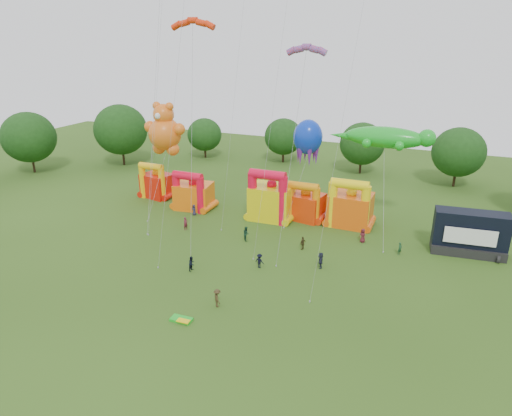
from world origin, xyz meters
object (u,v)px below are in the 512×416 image
at_px(spectator_0, 194,210).
at_px(gecko_kite, 384,177).
at_px(stage_trailer, 470,233).
at_px(spectator_4, 303,243).
at_px(octopus_kite, 303,160).
at_px(bouncy_castle_2, 271,200).
at_px(teddy_bear_kite, 163,144).
at_px(bouncy_castle_0, 157,183).

bearing_deg(spectator_0, gecko_kite, 22.71).
distance_m(stage_trailer, spectator_4, 19.75).
bearing_deg(octopus_kite, gecko_kite, -10.76).
height_order(bouncy_castle_2, spectator_0, bouncy_castle_2).
bearing_deg(teddy_bear_kite, octopus_kite, 14.43).
xyz_separation_m(bouncy_castle_2, teddy_bear_kite, (-16.16, -1.76, 6.93)).
distance_m(bouncy_castle_2, spectator_0, 11.37).
distance_m(bouncy_castle_0, spectator_0, 10.79).
distance_m(stage_trailer, gecko_kite, 12.09).
xyz_separation_m(stage_trailer, gecko_kite, (-10.72, 2.17, 5.16)).
height_order(gecko_kite, spectator_4, gecko_kite).
distance_m(octopus_kite, spectator_0, 17.30).
distance_m(teddy_bear_kite, spectator_4, 25.72).
height_order(bouncy_castle_0, spectator_0, bouncy_castle_0).
bearing_deg(bouncy_castle_2, bouncy_castle_0, 174.97).
relative_size(bouncy_castle_2, spectator_4, 4.53).
bearing_deg(octopus_kite, bouncy_castle_0, -176.39).
relative_size(stage_trailer, teddy_bear_kite, 0.54).
bearing_deg(gecko_kite, teddy_bear_kite, -174.69).
bearing_deg(spectator_4, stage_trailer, 133.84).
bearing_deg(teddy_bear_kite, bouncy_castle_0, 139.80).
bearing_deg(bouncy_castle_2, spectator_4, -47.24).
relative_size(stage_trailer, octopus_kite, 0.62).
bearing_deg(spectator_0, bouncy_castle_2, 29.04).
bearing_deg(spectator_4, bouncy_castle_2, -113.45).
bearing_deg(bouncy_castle_2, teddy_bear_kite, -173.78).
bearing_deg(teddy_bear_kite, spectator_4, -14.45).
height_order(stage_trailer, spectator_0, stage_trailer).
xyz_separation_m(teddy_bear_kite, spectator_4, (23.35, -6.02, -8.94)).
bearing_deg(stage_trailer, spectator_0, -176.98).
bearing_deg(spectator_4, gecko_kite, 162.73).
bearing_deg(teddy_bear_kite, bouncy_castle_2, 6.22).
bearing_deg(bouncy_castle_0, gecko_kite, -1.08).
distance_m(bouncy_castle_0, octopus_kite, 24.67).
bearing_deg(gecko_kite, spectator_4, -131.05).
distance_m(bouncy_castle_2, teddy_bear_kite, 17.67).
relative_size(bouncy_castle_0, spectator_0, 3.66).
distance_m(gecko_kite, octopus_kite, 11.65).
distance_m(teddy_bear_kite, octopus_kite, 20.38).
height_order(gecko_kite, spectator_0, gecko_kite).
distance_m(bouncy_castle_0, gecko_kite, 35.75).
relative_size(gecko_kite, octopus_kite, 0.99).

